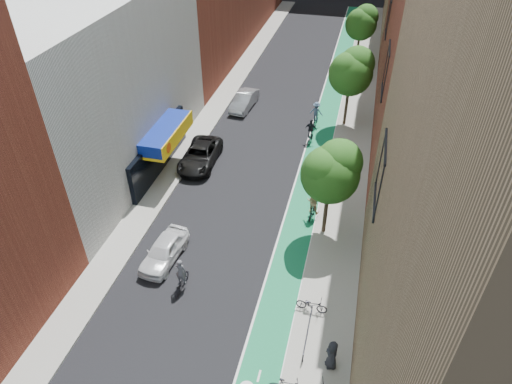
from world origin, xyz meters
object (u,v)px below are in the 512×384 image
Objects in this scene: parked_car_silver at (244,101)px; parked_car_white at (164,251)px; parked_car_black at (200,155)px; cyclist_lane_near at (313,205)px; cyclist_lane_far at (316,114)px; pedestrian at (332,355)px; cyclist_lead at (181,279)px; cyclist_lane_mid at (311,134)px.

parked_car_white is at bearing -83.67° from parked_car_silver.
cyclist_lane_near reaches higher than parked_car_black.
parked_car_white is 1.89× the size of cyclist_lane_near.
parked_car_white is 0.77× the size of parked_car_black.
cyclist_lane_far is 1.24× the size of pedestrian.
parked_car_silver is at bearing -50.14° from cyclist_lane_near.
pedestrian is (10.57, -24.06, 0.27)m from parked_car_silver.
cyclist_lead is 1.03× the size of cyclist_lane_mid.
cyclist_lane_mid reaches higher than pedestrian.
parked_car_silver is (0.82, 9.55, -0.00)m from parked_car_black.
cyclist_lane_near reaches higher than cyclist_lead.
cyclist_lane_far is (7.53, 8.05, 0.24)m from parked_car_black.
parked_car_black is 11.03m from cyclist_lane_far.
parked_car_white is at bearing -137.27° from pedestrian.
cyclist_lead is at bearing 87.53° from cyclist_lane_far.
cyclist_lane_mid is at bearing 31.69° from parked_car_black.
parked_car_silver is 2.17× the size of cyclist_lane_mid.
cyclist_lane_far reaches higher than cyclist_lane_mid.
cyclist_lead is (2.25, -21.26, -0.03)m from parked_car_silver.
cyclist_lead reaches higher than cyclist_lane_mid.
parked_car_white is 19.48m from parked_car_silver.
cyclist_lane_far is (4.46, 19.76, 0.27)m from cyclist_lead.
parked_car_silver is 2.11× the size of cyclist_lane_far.
parked_car_silver is at bearing -179.05° from pedestrian.
cyclist_lane_mid is 0.97× the size of cyclist_lane_far.
parked_car_black is 12.11m from cyclist_lead.
parked_car_white is 0.92× the size of parked_car_silver.
parked_car_white is 10.01m from parked_car_black.
parked_car_black is (-1.33, 9.92, 0.04)m from parked_car_white.
parked_car_black is 1.19× the size of parked_car_silver.
pedestrian is at bearing -53.99° from parked_car_black.
pedestrian is at bearing -61.45° from parked_car_silver.
cyclist_lane_near is at bearing 42.11° from parked_car_white.
parked_car_white is 2.50m from cyclist_lead.
parked_car_white is at bearing -84.49° from parked_car_black.
parked_car_black reaches higher than parked_car_white.
cyclist_lead is at bearing -40.80° from parked_car_white.
parked_car_silver is 2.05× the size of cyclist_lane_near.
cyclist_lead is at bearing 60.82° from cyclist_lane_near.
parked_car_silver reaches higher than parked_car_white.
parked_car_silver is 26.28m from pedestrian.
parked_car_white is 11.06m from pedestrian.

